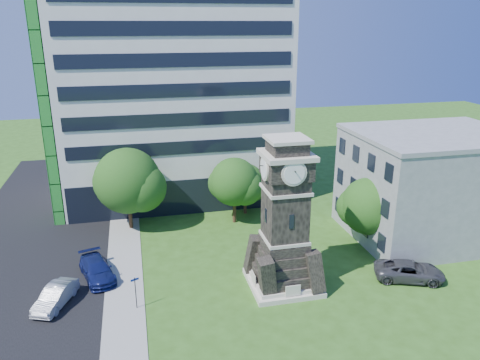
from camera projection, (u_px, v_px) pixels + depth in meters
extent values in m
plane|color=#2E5418|center=(253.00, 303.00, 35.38)|extent=(160.00, 160.00, 0.00)
cube|color=gray|center=(124.00, 284.00, 37.94)|extent=(3.00, 70.00, 0.06)
cube|color=black|center=(12.00, 297.00, 36.13)|extent=(14.00, 80.00, 0.02)
cube|color=beige|center=(283.00, 282.00, 37.80)|extent=(5.40, 5.40, 0.40)
cube|color=beige|center=(283.00, 279.00, 37.69)|extent=(4.80, 4.80, 0.30)
cube|color=black|center=(285.00, 202.00, 35.56)|extent=(3.00, 3.00, 6.40)
cube|color=beige|center=(284.00, 237.00, 36.52)|extent=(3.25, 3.25, 0.25)
cube|color=beige|center=(286.00, 189.00, 35.24)|extent=(3.25, 3.25, 0.25)
cube|color=black|center=(291.00, 222.00, 34.48)|extent=(0.35, 0.08, 1.10)
cube|color=black|center=(287.00, 167.00, 34.67)|extent=(3.30, 3.30, 1.60)
cube|color=beige|center=(287.00, 155.00, 34.38)|extent=(3.70, 3.70, 0.35)
cylinder|color=white|center=(294.00, 174.00, 33.03)|extent=(1.56, 0.06, 1.56)
cylinder|color=white|center=(264.00, 168.00, 34.29)|extent=(0.06, 1.56, 1.56)
cube|color=black|center=(287.00, 147.00, 34.19)|extent=(2.60, 2.60, 0.90)
cube|color=beige|center=(287.00, 139.00, 34.00)|extent=(3.00, 3.00, 0.25)
cube|color=white|center=(173.00, 78.00, 54.25)|extent=(25.00, 15.00, 28.00)
cube|color=black|center=(184.00, 196.00, 51.44)|extent=(24.50, 0.80, 4.00)
cube|color=#999B9E|center=(432.00, 187.00, 45.45)|extent=(15.00, 12.00, 10.00)
cube|color=#999B9E|center=(439.00, 134.00, 43.79)|extent=(15.20, 12.20, 0.40)
imported|color=#9C9FA4|center=(55.00, 296.00, 34.89)|extent=(3.15, 4.79, 1.49)
imported|color=navy|center=(97.00, 269.00, 38.62)|extent=(3.61, 5.76, 1.56)
imported|color=#424246|center=(409.00, 271.00, 38.39)|extent=(6.16, 4.37, 1.56)
cube|color=black|center=(293.00, 282.00, 37.57)|extent=(0.06, 0.45, 0.70)
cube|color=black|center=(313.00, 279.00, 37.94)|extent=(0.06, 0.45, 0.70)
cube|color=black|center=(303.00, 280.00, 37.72)|extent=(1.81, 0.48, 0.04)
cube|color=black|center=(302.00, 275.00, 37.84)|extent=(1.81, 0.04, 0.40)
cylinder|color=black|center=(136.00, 293.00, 34.29)|extent=(0.06, 0.06, 2.58)
cube|color=navy|center=(135.00, 280.00, 33.93)|extent=(0.62, 0.04, 0.15)
cylinder|color=#332114|center=(130.00, 215.00, 47.80)|extent=(0.38, 0.38, 3.00)
sphere|color=#325F1C|center=(128.00, 181.00, 46.63)|extent=(6.61, 6.61, 6.61)
sphere|color=#325F1C|center=(142.00, 187.00, 46.49)|extent=(4.96, 4.96, 4.96)
sphere|color=#325F1C|center=(116.00, 182.00, 47.25)|extent=(4.63, 4.63, 4.63)
cylinder|color=#332114|center=(234.00, 211.00, 49.33)|extent=(0.37, 0.37, 2.62)
sphere|color=#30681F|center=(234.00, 182.00, 48.30)|extent=(5.04, 5.04, 5.04)
sphere|color=#30681F|center=(245.00, 187.00, 48.21)|extent=(3.78, 3.78, 3.78)
sphere|color=#30681F|center=(225.00, 183.00, 48.79)|extent=(3.53, 3.53, 3.53)
cylinder|color=#332114|center=(245.00, 204.00, 51.74)|extent=(0.33, 0.33, 2.10)
sphere|color=#26621D|center=(245.00, 182.00, 50.92)|extent=(4.20, 4.20, 4.20)
sphere|color=#26621D|center=(254.00, 187.00, 50.84)|extent=(3.15, 3.15, 3.15)
sphere|color=#26621D|center=(238.00, 183.00, 51.32)|extent=(2.94, 2.94, 2.94)
cylinder|color=#332114|center=(367.00, 235.00, 43.91)|extent=(0.32, 0.32, 2.40)
sphere|color=#316B1F|center=(370.00, 206.00, 42.97)|extent=(5.33, 5.33, 5.33)
sphere|color=#316B1F|center=(383.00, 212.00, 42.86)|extent=(4.00, 4.00, 4.00)
sphere|color=#316B1F|center=(357.00, 207.00, 43.47)|extent=(3.73, 3.73, 3.73)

